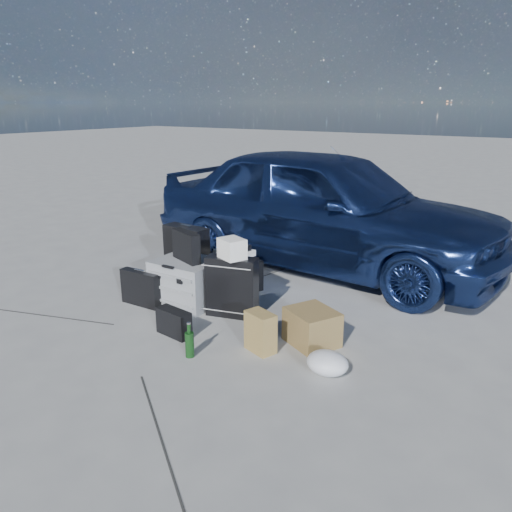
% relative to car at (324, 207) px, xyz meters
% --- Properties ---
extents(ground, '(60.00, 60.00, 0.00)m').
position_rel_car_xyz_m(ground, '(-0.14, -2.48, -0.75)').
color(ground, '#9E9E9A').
rests_on(ground, ground).
extents(car, '(4.48, 1.97, 1.50)m').
position_rel_car_xyz_m(car, '(0.00, 0.00, 0.00)').
color(car, navy).
rests_on(car, ground).
extents(pelican_case, '(0.65, 0.54, 0.46)m').
position_rel_car_xyz_m(pelican_case, '(-0.59, -1.90, -0.52)').
color(pelican_case, gray).
rests_on(pelican_case, ground).
extents(laptop_bag, '(0.41, 0.23, 0.30)m').
position_rel_car_xyz_m(laptop_bag, '(-0.58, -1.90, -0.14)').
color(laptop_bag, black).
rests_on(laptop_bag, pelican_case).
extents(briefcase, '(0.47, 0.12, 0.36)m').
position_rel_car_xyz_m(briefcase, '(-0.94, -2.21, -0.57)').
color(briefcase, black).
rests_on(briefcase, ground).
extents(suitcase_left, '(0.55, 0.22, 0.70)m').
position_rel_car_xyz_m(suitcase_left, '(-0.90, -1.54, -0.40)').
color(suitcase_left, black).
rests_on(suitcase_left, ground).
extents(suitcase_right, '(0.52, 0.30, 0.59)m').
position_rel_car_xyz_m(suitcase_right, '(-0.01, -1.91, -0.46)').
color(suitcase_right, black).
rests_on(suitcase_right, ground).
extents(white_carton, '(0.29, 0.27, 0.19)m').
position_rel_car_xyz_m(white_carton, '(0.01, -1.92, -0.06)').
color(white_carton, white).
rests_on(white_carton, suitcase_right).
extents(duffel_bag, '(0.74, 0.51, 0.34)m').
position_rel_car_xyz_m(duffel_bag, '(-0.50, -1.19, -0.58)').
color(duffel_bag, black).
rests_on(duffel_bag, ground).
extents(flat_box_white, '(0.42, 0.33, 0.07)m').
position_rel_car_xyz_m(flat_box_white, '(-0.51, -1.18, -0.38)').
color(flat_box_white, white).
rests_on(flat_box_white, duffel_bag).
extents(flat_box_black, '(0.32, 0.24, 0.07)m').
position_rel_car_xyz_m(flat_box_black, '(-0.50, -1.20, -0.31)').
color(flat_box_black, black).
rests_on(flat_box_black, flat_box_white).
extents(kraft_bag, '(0.29, 0.23, 0.34)m').
position_rel_car_xyz_m(kraft_bag, '(0.62, -2.36, -0.58)').
color(kraft_bag, '#9C8344').
rests_on(kraft_bag, ground).
extents(cardboard_box, '(0.52, 0.50, 0.30)m').
position_rel_car_xyz_m(cardboard_box, '(0.91, -2.00, -0.60)').
color(cardboard_box, olive).
rests_on(cardboard_box, ground).
extents(plastic_bag, '(0.33, 0.29, 0.18)m').
position_rel_car_xyz_m(plastic_bag, '(1.25, -2.39, -0.66)').
color(plastic_bag, silver).
rests_on(plastic_bag, ground).
extents(messenger_bag, '(0.36, 0.17, 0.24)m').
position_rel_car_xyz_m(messenger_bag, '(-0.18, -2.55, -0.63)').
color(messenger_bag, black).
rests_on(messenger_bag, ground).
extents(green_bottle, '(0.08, 0.08, 0.29)m').
position_rel_car_xyz_m(green_bottle, '(0.20, -2.77, -0.61)').
color(green_bottle, black).
rests_on(green_bottle, ground).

